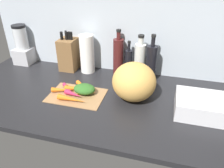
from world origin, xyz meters
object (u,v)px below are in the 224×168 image
(carrot_1, at_px, (73,94))
(paper_towel_roll, at_px, (87,54))
(bottle_3, at_px, (151,63))
(bottle_2, at_px, (140,61))
(carrot_6, at_px, (75,89))
(carrot_5, at_px, (84,87))
(blender_appliance, at_px, (23,47))
(carrot_4, at_px, (72,99))
(bottle_0, at_px, (118,56))
(bottle_1, at_px, (128,62))
(winter_squash, at_px, (134,82))
(knife_block, at_px, (69,54))
(dish_rack, at_px, (204,106))
(carrot_2, at_px, (69,90))
(carrot_3, at_px, (62,90))
(carrot_0, at_px, (86,93))
(cutting_board, at_px, (77,95))

(carrot_1, distance_m, paper_towel_roll, 0.38)
(bottle_3, bearing_deg, bottle_2, 169.45)
(carrot_6, bearing_deg, carrot_5, 38.97)
(blender_appliance, bearing_deg, carrot_1, -32.65)
(paper_towel_roll, distance_m, bottle_3, 0.45)
(carrot_4, height_order, bottle_0, bottle_0)
(bottle_1, height_order, bottle_3, bottle_3)
(winter_squash, height_order, knife_block, knife_block)
(bottle_3, distance_m, dish_rack, 0.44)
(carrot_6, distance_m, winter_squash, 0.37)
(carrot_1, relative_size, winter_squash, 0.46)
(carrot_2, xyz_separation_m, bottle_1, (0.30, 0.33, 0.08))
(winter_squash, height_order, bottle_2, bottle_2)
(carrot_3, distance_m, bottle_3, 0.60)
(carrot_3, height_order, blender_appliance, blender_appliance)
(paper_towel_roll, bearing_deg, carrot_0, -71.03)
(knife_block, bearing_deg, carrot_6, -60.00)
(carrot_0, relative_size, carrot_2, 0.64)
(bottle_2, bearing_deg, knife_block, 178.45)
(knife_block, bearing_deg, dish_rack, -19.57)
(carrot_3, height_order, paper_towel_roll, paper_towel_roll)
(knife_block, relative_size, bottle_2, 0.92)
(cutting_board, distance_m, winter_squash, 0.36)
(bottle_0, distance_m, bottle_2, 0.16)
(carrot_1, distance_m, carrot_3, 0.09)
(carrot_6, height_order, blender_appliance, blender_appliance)
(carrot_6, distance_m, bottle_2, 0.46)
(cutting_board, bearing_deg, carrot_5, 72.29)
(knife_block, distance_m, bottle_0, 0.37)
(carrot_5, bearing_deg, bottle_1, 51.37)
(carrot_4, bearing_deg, cutting_board, 93.26)
(carrot_5, xyz_separation_m, knife_block, (-0.22, 0.27, 0.10))
(bottle_1, xyz_separation_m, bottle_3, (0.16, -0.04, 0.03))
(carrot_0, distance_m, winter_squash, 0.30)
(carrot_6, relative_size, dish_rack, 0.44)
(winter_squash, xyz_separation_m, blender_appliance, (-0.92, 0.28, 0.02))
(knife_block, height_order, dish_rack, knife_block)
(knife_block, bearing_deg, carrot_0, -51.58)
(paper_towel_roll, xyz_separation_m, bottle_3, (0.45, -0.02, -0.01))
(knife_block, relative_size, bottle_0, 0.88)
(carrot_1, xyz_separation_m, blender_appliance, (-0.58, 0.37, 0.10))
(bottle_2, relative_size, dish_rack, 1.03)
(carrot_3, bearing_deg, carrot_6, 22.59)
(carrot_1, bearing_deg, dish_rack, 2.89)
(carrot_4, relative_size, dish_rack, 0.58)
(cutting_board, distance_m, paper_towel_roll, 0.36)
(carrot_4, relative_size, carrot_6, 1.30)
(carrot_4, relative_size, bottle_0, 0.54)
(carrot_2, relative_size, carrot_3, 1.39)
(carrot_0, bearing_deg, blender_appliance, 153.10)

